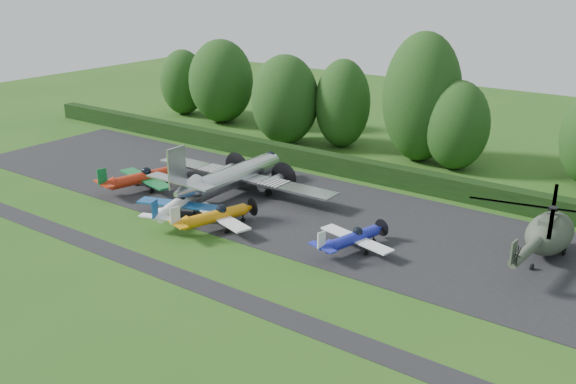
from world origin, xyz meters
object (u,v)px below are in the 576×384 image
Objects in this scene: transport_plane at (234,176)px; light_plane_white at (177,204)px; light_plane_orange at (215,216)px; light_plane_red at (141,178)px; light_plane_blue at (352,238)px; helicopter at (550,230)px.

transport_plane reaches higher than light_plane_white.
transport_plane is 8.77m from light_plane_orange.
light_plane_blue is (24.01, -0.13, -0.21)m from light_plane_red.
light_plane_red is 12.92m from light_plane_orange.
transport_plane reaches higher than light_plane_red.
light_plane_white is at bearing -161.86° from helicopter.
helicopter is (12.40, 8.00, 1.04)m from light_plane_blue.
transport_plane is at bearing 15.64° from light_plane_red.
transport_plane is at bearing -176.22° from helicopter.
helicopter is at bearing -0.96° from light_plane_red.
light_plane_orange is at bearing -26.96° from light_plane_red.
light_plane_white is 4.41m from light_plane_orange.
transport_plane is 28.43m from helicopter.
light_plane_white is (8.13, -3.08, -0.03)m from light_plane_red.
light_plane_red is 1.19× the size of light_plane_blue.
transport_plane is at bearing 102.25° from light_plane_orange.
light_plane_orange is at bearing -158.38° from helicopter.
light_plane_white reaches higher than light_plane_orange.
light_plane_red is at bearing -170.84° from helicopter.
light_plane_red is 1.02× the size of light_plane_white.
light_plane_orange is at bearing -178.97° from light_plane_blue.
light_plane_blue is 0.49× the size of helicopter.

